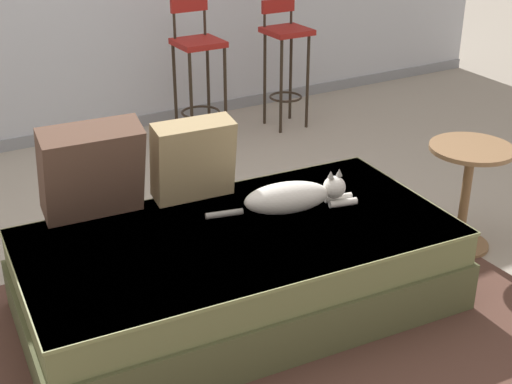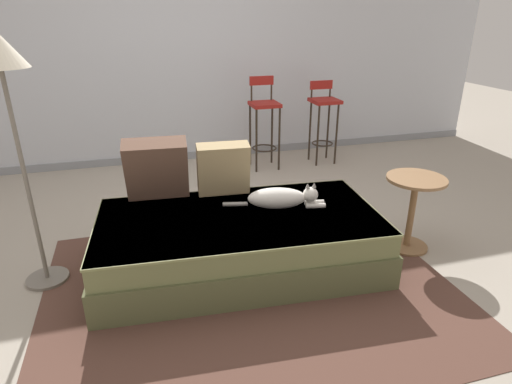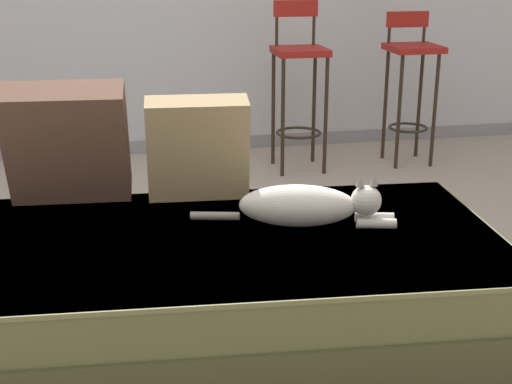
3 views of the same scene
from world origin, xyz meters
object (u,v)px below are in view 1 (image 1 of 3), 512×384
at_px(cat, 293,197).
at_px(side_table, 467,183).
at_px(couch, 239,269).
at_px(throw_pillow_middle, 193,160).
at_px(bar_stool_near_window, 198,62).
at_px(bar_stool_by_doorway, 285,49).
at_px(throw_pillow_corner, 92,171).

distance_m(cat, side_table, 1.03).
height_order(couch, throw_pillow_middle, throw_pillow_middle).
relative_size(cat, bar_stool_near_window, 0.69).
distance_m(couch, bar_stool_by_doorway, 2.60).
distance_m(throw_pillow_corner, side_table, 1.95).
height_order(cat, bar_stool_near_window, bar_stool_near_window).
height_order(throw_pillow_corner, bar_stool_near_window, bar_stool_near_window).
bearing_deg(throw_pillow_middle, bar_stool_near_window, 63.14).
bearing_deg(cat, throw_pillow_middle, 132.90).
xyz_separation_m(cat, bar_stool_by_doorway, (1.23, 2.00, 0.13)).
distance_m(throw_pillow_corner, throw_pillow_middle, 0.50).
height_order(throw_pillow_corner, cat, throw_pillow_corner).
bearing_deg(bar_stool_by_doorway, throw_pillow_middle, -133.91).
bearing_deg(side_table, throw_pillow_corner, 163.58).
height_order(bar_stool_by_doorway, side_table, bar_stool_by_doorway).
height_order(throw_pillow_middle, side_table, throw_pillow_middle).
bearing_deg(side_table, throw_pillow_middle, 159.38).
bearing_deg(bar_stool_near_window, bar_stool_by_doorway, -0.02).
relative_size(couch, side_table, 3.48).
bearing_deg(side_table, bar_stool_by_doorway, 84.27).
xyz_separation_m(throw_pillow_corner, bar_stool_by_doorway, (2.07, 1.60, -0.04)).
bearing_deg(bar_stool_near_window, cat, -103.60).
relative_size(bar_stool_by_doorway, side_table, 1.65).
distance_m(throw_pillow_middle, bar_stool_near_window, 1.83).
distance_m(bar_stool_near_window, side_table, 2.22).
relative_size(throw_pillow_middle, bar_stool_by_doorway, 0.42).
distance_m(couch, throw_pillow_middle, 0.58).
xyz_separation_m(couch, bar_stool_near_window, (0.81, 2.05, 0.40)).
height_order(throw_pillow_middle, bar_stool_by_doorway, bar_stool_by_doorway).
bearing_deg(bar_stool_near_window, throw_pillow_corner, -129.58).
relative_size(throw_pillow_middle, bar_stool_near_window, 0.39).
bearing_deg(throw_pillow_middle, throw_pillow_corner, 175.94).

